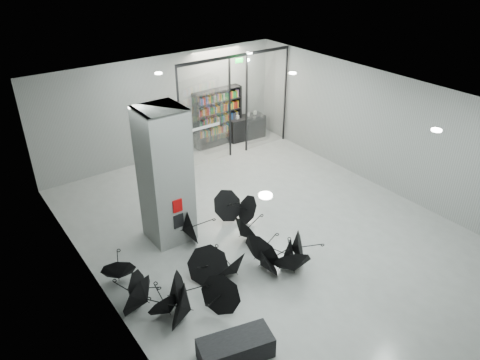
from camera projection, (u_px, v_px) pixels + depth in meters
room at (282, 151)px, 12.00m from camera, size 14.00×14.02×4.01m
column at (165, 176)px, 12.55m from camera, size 1.20×1.20×4.00m
fire_cabinet at (178, 206)px, 12.42m from camera, size 0.28×0.04×0.38m
info_panel at (179, 221)px, 12.66m from camera, size 0.30×0.03×0.42m
exit_sign at (239, 61)px, 16.53m from camera, size 0.30×0.06×0.15m
glass_partition at (236, 102)px, 17.46m from camera, size 5.06×0.08×4.00m
bench at (236, 348)px, 9.54m from camera, size 1.69×1.03×0.51m
bookshelf at (218, 117)px, 18.81m from camera, size 2.17×0.48×2.37m
shop_counter at (246, 127)px, 19.65m from camera, size 1.70×0.80×0.99m
umbrella_cluster at (218, 265)px, 11.81m from camera, size 5.69×4.75×1.31m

